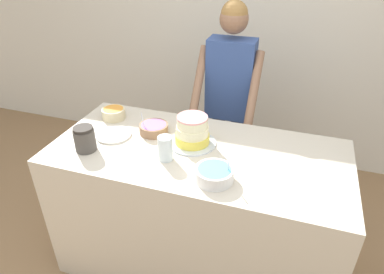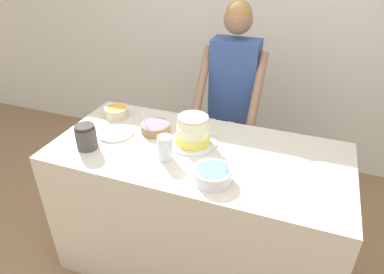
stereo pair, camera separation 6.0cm
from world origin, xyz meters
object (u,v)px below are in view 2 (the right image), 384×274
(frosting_bowl_orange, at_px, (117,112))
(ceramic_plate, at_px, (115,133))
(cake, at_px, (193,132))
(drinking_glass, at_px, (165,148))
(frosting_bowl_blue, at_px, (212,174))
(person_baker, at_px, (233,89))
(frosting_bowl_purple, at_px, (155,127))
(stoneware_jar, at_px, (86,137))

(frosting_bowl_orange, bearing_deg, ceramic_plate, -61.28)
(cake, xyz_separation_m, drinking_glass, (-0.09, -0.20, -0.01))
(frosting_bowl_blue, bearing_deg, person_baker, 98.67)
(frosting_bowl_purple, distance_m, drinking_glass, 0.31)
(frosting_bowl_blue, relative_size, stoneware_jar, 1.33)
(ceramic_plate, bearing_deg, frosting_bowl_blue, -18.26)
(frosting_bowl_purple, height_order, stoneware_jar, same)
(frosting_bowl_blue, xyz_separation_m, frosting_bowl_orange, (-0.83, 0.44, 0.00))
(frosting_bowl_purple, bearing_deg, stoneware_jar, -133.56)
(frosting_bowl_blue, distance_m, drinking_glass, 0.32)
(stoneware_jar, bearing_deg, frosting_bowl_blue, -2.95)
(person_baker, relative_size, cake, 5.74)
(frosting_bowl_orange, relative_size, stoneware_jar, 1.05)
(frosting_bowl_orange, relative_size, ceramic_plate, 0.71)
(person_baker, xyz_separation_m, drinking_glass, (-0.16, -0.88, -0.02))
(drinking_glass, bearing_deg, frosting_bowl_purple, 126.04)
(frosting_bowl_orange, height_order, ceramic_plate, frosting_bowl_orange)
(cake, distance_m, frosting_bowl_purple, 0.28)
(cake, relative_size, stoneware_jar, 1.92)
(person_baker, bearing_deg, frosting_bowl_orange, -141.61)
(person_baker, xyz_separation_m, frosting_bowl_orange, (-0.68, -0.54, -0.05))
(frosting_bowl_purple, relative_size, frosting_bowl_blue, 0.91)
(ceramic_plate, bearing_deg, frosting_bowl_orange, 118.72)
(person_baker, relative_size, drinking_glass, 11.52)
(cake, bearing_deg, stoneware_jar, -155.27)
(cake, relative_size, drinking_glass, 2.01)
(cake, height_order, ceramic_plate, cake)
(cake, relative_size, frosting_bowl_orange, 1.82)
(frosting_bowl_blue, height_order, frosting_bowl_orange, frosting_bowl_blue)
(cake, height_order, frosting_bowl_purple, cake)
(stoneware_jar, bearing_deg, ceramic_plate, 70.76)
(person_baker, xyz_separation_m, frosting_bowl_blue, (0.15, -0.98, -0.05))
(cake, bearing_deg, drinking_glass, -113.73)
(cake, distance_m, frosting_bowl_blue, 0.37)
(ceramic_plate, distance_m, stoneware_jar, 0.22)
(frosting_bowl_purple, relative_size, stoneware_jar, 1.21)
(frosting_bowl_blue, bearing_deg, cake, 125.80)
(frosting_bowl_orange, relative_size, drinking_glass, 1.10)
(frosting_bowl_blue, distance_m, frosting_bowl_orange, 0.94)
(drinking_glass, xyz_separation_m, ceramic_plate, (-0.41, 0.14, -0.07))
(ceramic_plate, bearing_deg, stoneware_jar, -109.24)
(person_baker, bearing_deg, cake, -95.60)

